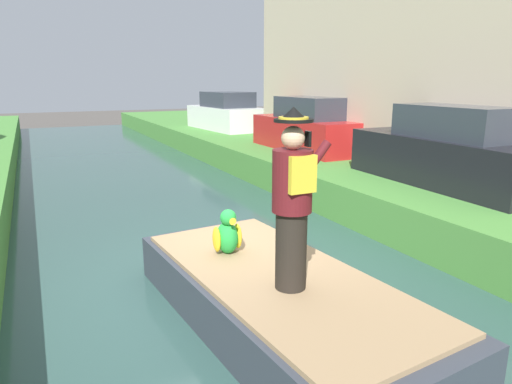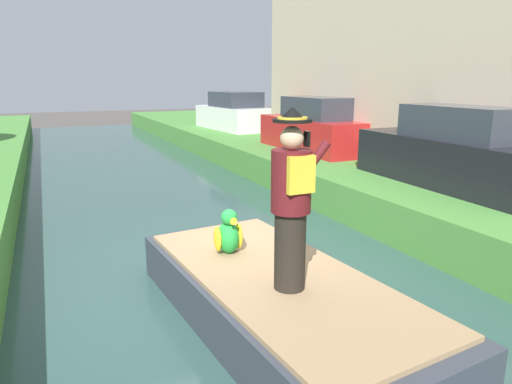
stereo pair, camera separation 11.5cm
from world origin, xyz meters
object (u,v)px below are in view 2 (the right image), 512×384
Objects in this scene: boat at (278,299)px; parked_car_dark at (459,152)px; parked_car_red at (318,128)px; parrot_plush at (228,234)px; person_pirate at (291,201)px; parked_car_white at (234,114)px.

parked_car_dark is at bearing 22.20° from boat.
parked_car_dark is at bearing -90.00° from parked_car_red.
parked_car_dark is 1.01× the size of parked_car_red.
person_pirate is at bearing -79.77° from parrot_plush.
parked_car_white is (5.17, 12.49, 0.53)m from parrot_plush.
parked_car_white is at bearing 69.79° from boat.
parrot_plush is at bearing -167.28° from parked_car_dark.
parked_car_dark and parked_car_red have the same top height.
parked_car_red is at bearing 49.85° from parrot_plush.
parked_car_white is (4.96, 13.68, -0.15)m from person_pirate.
boat is 14.24m from parked_car_white.
person_pirate reaches higher than parked_car_red.
parked_car_dark is (4.96, 2.35, -0.15)m from person_pirate.
parrot_plush is 8.04m from parked_car_red.
boat is 5.41m from parked_car_dark.
person_pirate reaches higher than parked_car_white.
parrot_plush is at bearing -112.50° from parked_car_white.
parrot_plush reaches higher than boat.
person_pirate is 14.55m from parked_car_white.
person_pirate is at bearing -98.89° from boat.
person_pirate is at bearing -124.13° from parked_car_red.
boat is 1.08× the size of parked_car_red.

